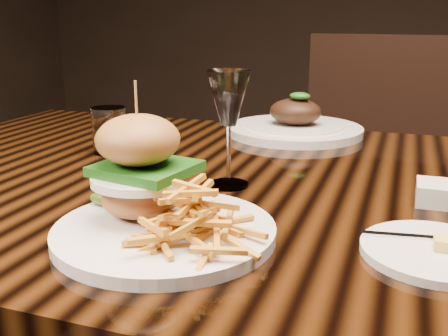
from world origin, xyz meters
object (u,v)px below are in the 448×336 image
(dining_table, at_px, (294,229))
(burger_plate, at_px, (161,199))
(chair_far, at_px, (366,168))
(wine_glass, at_px, (229,102))
(far_dish, at_px, (295,126))

(dining_table, relative_size, burger_plate, 6.00)
(chair_far, bearing_deg, dining_table, -86.32)
(burger_plate, height_order, chair_far, chair_far)
(wine_glass, xyz_separation_m, chair_far, (0.15, 0.93, -0.34))
(dining_table, relative_size, chair_far, 1.68)
(wine_glass, relative_size, far_dish, 0.59)
(burger_plate, bearing_deg, wine_glass, 109.46)
(dining_table, distance_m, far_dish, 0.38)
(wine_glass, distance_m, far_dish, 0.42)
(dining_table, bearing_deg, burger_plate, -113.65)
(far_dish, distance_m, chair_far, 0.59)
(dining_table, xyz_separation_m, far_dish, (-0.08, 0.36, 0.09))
(dining_table, height_order, far_dish, far_dish)
(dining_table, height_order, chair_far, chair_far)
(chair_far, bearing_deg, wine_glass, -92.19)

